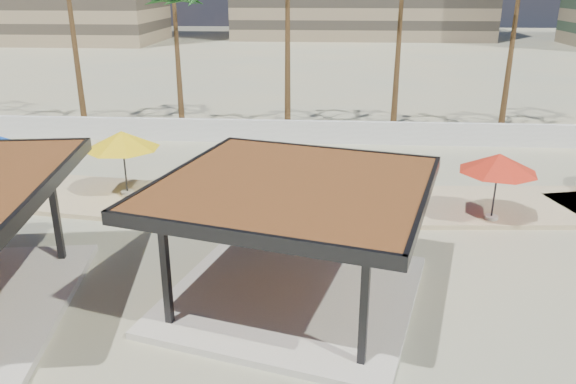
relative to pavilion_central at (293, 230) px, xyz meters
The scene contains 8 objects.
ground 2.56m from the pavilion_central, 13.50° to the right, with size 200.00×200.00×0.00m, color tan.
promenade 8.34m from the pavilion_central, 63.98° to the left, with size 44.45×7.97×0.24m.
boundary_wall 15.76m from the pavilion_central, 84.30° to the left, with size 56.00×0.30×1.20m, color silver.
pavilion_central is the anchor object (origin of this frame).
umbrella_b 9.88m from the pavilion_central, 134.86° to the left, with size 3.60×3.60×2.53m.
umbrella_c 8.60m from the pavilion_central, 39.14° to the left, with size 3.06×3.06×2.39m.
lounger_a 7.73m from the pavilion_central, 109.36° to the left, with size 1.18×2.11×0.76m.
palm_c 19.87m from the pavilion_central, 112.77° to the left, with size 3.00×3.00×8.11m.
Camera 1 is at (-0.79, -12.83, 7.97)m, focal length 35.00 mm.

